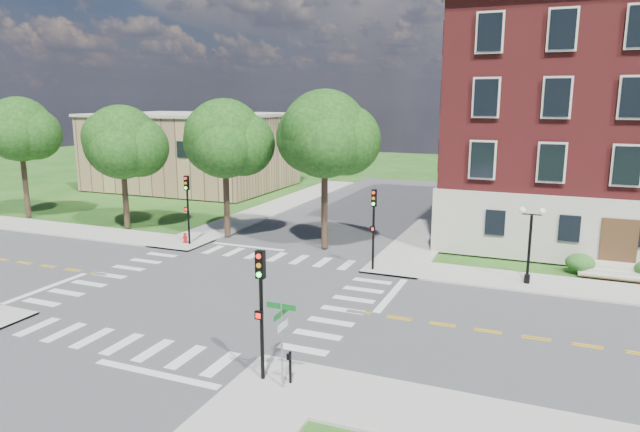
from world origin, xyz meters
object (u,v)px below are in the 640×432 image
at_px(traffic_signal_ne, 374,219).
at_px(twin_lamp_west, 530,241).
at_px(street_sign_pole, 282,329).
at_px(push_button_post, 290,366).
at_px(traffic_signal_nw, 187,201).
at_px(traffic_signal_se, 261,298).
at_px(fire_hydrant, 185,238).

height_order(traffic_signal_ne, twin_lamp_west, traffic_signal_ne).
xyz_separation_m(street_sign_pole, push_button_post, (0.12, 0.36, -1.51)).
height_order(traffic_signal_nw, push_button_post, traffic_signal_nw).
xyz_separation_m(traffic_signal_se, traffic_signal_nw, (-13.90, 15.32, 0.00)).
bearing_deg(street_sign_pole, push_button_post, 71.56).
distance_m(traffic_signal_nw, fire_hydrant, 2.76).
xyz_separation_m(traffic_signal_nw, fire_hydrant, (-0.44, 0.15, -2.72)).
height_order(street_sign_pole, fire_hydrant, street_sign_pole).
xyz_separation_m(traffic_signal_se, twin_lamp_west, (8.30, 15.20, -0.66)).
distance_m(traffic_signal_se, traffic_signal_ne, 14.46).
height_order(traffic_signal_nw, fire_hydrant, traffic_signal_nw).
bearing_deg(street_sign_pole, fire_hydrant, 134.16).
height_order(traffic_signal_se, traffic_signal_nw, same).
height_order(twin_lamp_west, street_sign_pole, twin_lamp_west).
bearing_deg(twin_lamp_west, street_sign_pole, -115.42).
distance_m(traffic_signal_se, fire_hydrant, 21.26).
bearing_deg(traffic_signal_se, traffic_signal_ne, 91.24).
distance_m(twin_lamp_west, fire_hydrant, 22.73).
relative_size(traffic_signal_ne, fire_hydrant, 6.40).
xyz_separation_m(traffic_signal_nw, street_sign_pole, (14.84, -15.59, -0.88)).
distance_m(traffic_signal_ne, traffic_signal_nw, 13.61).
bearing_deg(fire_hydrant, traffic_signal_se, -47.16).
bearing_deg(traffic_signal_nw, traffic_signal_se, -47.78).
height_order(traffic_signal_ne, street_sign_pole, traffic_signal_ne).
xyz_separation_m(twin_lamp_west, fire_hydrant, (-22.64, 0.26, -2.06)).
distance_m(push_button_post, fire_hydrant, 21.77).
bearing_deg(street_sign_pole, traffic_signal_se, 163.65).
relative_size(traffic_signal_nw, street_sign_pole, 1.55).
bearing_deg(street_sign_pole, traffic_signal_nw, 133.59).
bearing_deg(twin_lamp_west, traffic_signal_se, -118.63).
height_order(traffic_signal_se, twin_lamp_west, traffic_signal_se).
bearing_deg(traffic_signal_nw, push_button_post, -45.52).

